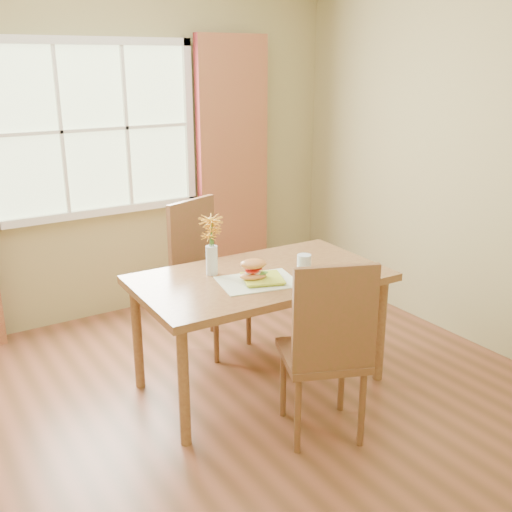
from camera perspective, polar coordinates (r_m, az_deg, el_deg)
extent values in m
cube|color=brown|center=(3.61, -3.41, -15.74)|extent=(4.20, 3.80, 0.02)
cube|color=tan|center=(4.80, -15.16, 9.81)|extent=(4.20, 0.02, 2.70)
cube|color=tan|center=(4.46, 20.87, 8.65)|extent=(0.02, 3.80, 2.70)
cube|color=beige|center=(4.75, -15.20, 11.56)|extent=(1.50, 0.02, 1.20)
cube|color=white|center=(4.70, -15.74, 19.16)|extent=(1.62, 0.04, 0.06)
cube|color=white|center=(4.83, -14.47, 4.11)|extent=(1.62, 0.04, 0.06)
cube|color=white|center=(5.02, -6.42, 12.39)|extent=(0.06, 0.04, 1.32)
cube|color=white|center=(4.73, -15.10, 11.53)|extent=(1.50, 0.03, 0.02)
cube|color=maroon|center=(5.19, -2.21, 8.21)|extent=(0.65, 0.08, 2.20)
cube|color=olive|center=(3.68, 0.44, -2.14)|extent=(1.56, 0.91, 0.05)
cylinder|color=olive|center=(3.27, -6.89, -12.31)|extent=(0.06, 0.06, 0.70)
cylinder|color=olive|center=(3.95, 11.78, -6.93)|extent=(0.06, 0.06, 0.70)
cylinder|color=olive|center=(3.85, -11.23, -7.54)|extent=(0.06, 0.06, 0.70)
cylinder|color=olive|center=(4.45, 5.68, -3.68)|extent=(0.06, 0.06, 0.70)
cube|color=brown|center=(3.32, 6.35, -9.38)|extent=(0.57, 0.57, 0.04)
cube|color=brown|center=(3.02, 7.59, -6.01)|extent=(0.42, 0.20, 0.56)
cylinder|color=brown|center=(3.26, 3.99, -14.90)|extent=(0.04, 0.04, 0.45)
cylinder|color=brown|center=(3.35, 10.05, -14.14)|extent=(0.04, 0.04, 0.45)
cylinder|color=brown|center=(3.55, 2.60, -11.85)|extent=(0.04, 0.04, 0.45)
cylinder|color=brown|center=(3.64, 8.15, -11.25)|extent=(0.04, 0.04, 0.45)
cube|color=brown|center=(4.26, -4.12, -2.77)|extent=(0.57, 0.57, 0.04)
cube|color=brown|center=(4.30, -6.23, 1.65)|extent=(0.43, 0.19, 0.57)
cylinder|color=brown|center=(4.13, -3.82, -7.26)|extent=(0.04, 0.04, 0.46)
cylinder|color=brown|center=(4.38, -0.71, -5.66)|extent=(0.04, 0.04, 0.46)
cylinder|color=brown|center=(4.35, -7.41, -5.97)|extent=(0.04, 0.04, 0.46)
cylinder|color=brown|center=(4.59, -4.25, -4.54)|extent=(0.04, 0.04, 0.46)
cube|color=beige|center=(3.55, 0.17, -2.46)|extent=(0.51, 0.42, 0.01)
cube|color=#B3C832|center=(3.55, 0.64, -2.27)|extent=(0.30, 0.30, 0.01)
ellipsoid|color=gold|center=(3.54, -0.30, -1.89)|extent=(0.19, 0.15, 0.04)
ellipsoid|color=#4C8C2D|center=(3.54, 0.50, -1.63)|extent=(0.09, 0.06, 0.01)
cylinder|color=red|center=(3.52, -0.37, -1.39)|extent=(0.09, 0.09, 0.01)
cylinder|color=red|center=(3.54, -0.02, -1.16)|extent=(0.08, 0.08, 0.01)
ellipsoid|color=gold|center=(3.52, -0.26, -0.75)|extent=(0.19, 0.15, 0.06)
cylinder|color=silver|center=(3.66, 4.59, -0.86)|extent=(0.09, 0.09, 0.13)
cylinder|color=silver|center=(3.66, 4.59, -1.02)|extent=(0.08, 0.08, 0.11)
cylinder|color=silver|center=(3.66, -4.24, -0.40)|extent=(0.07, 0.07, 0.18)
cylinder|color=silver|center=(3.67, -4.22, -1.07)|extent=(0.06, 0.06, 0.09)
cylinder|color=#3D7028|center=(3.64, -4.27, 0.79)|extent=(0.01, 0.01, 0.34)
cylinder|color=#3D7028|center=(3.64, -4.03, 0.34)|extent=(0.01, 0.01, 0.28)
cylinder|color=#3D7028|center=(3.65, -4.46, 0.06)|extent=(0.01, 0.01, 0.24)
cylinder|color=#3D7028|center=(3.65, -4.20, 0.61)|extent=(0.01, 0.01, 0.31)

